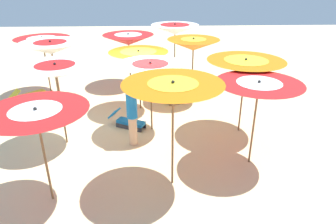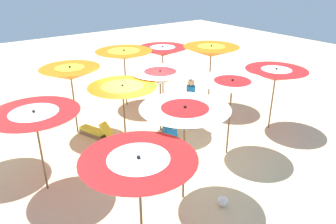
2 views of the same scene
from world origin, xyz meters
The scene contains 16 objects.
ground centered at (0.00, 0.00, -0.02)m, with size 38.08×38.08×0.04m, color beige.
beach_umbrella_1 centered at (-3.57, -0.52, 1.95)m, with size 2.13×2.13×2.23m.
beach_umbrella_2 centered at (-2.71, -3.75, 2.04)m, with size 2.10×2.10×2.28m.
beach_umbrella_3 centered at (-1.72, 1.98, 2.13)m, with size 1.91×1.91×2.39m.
beach_umbrella_4 centered at (-0.92, 0.03, 1.93)m, with size 2.03×2.03×2.16m.
beach_umbrella_5 centered at (-0.96, -2.87, 2.23)m, with size 2.04×2.04×2.49m.
beach_umbrella_6 centered at (0.91, 3.18, 2.10)m, with size 2.24×2.24×2.32m.
beach_umbrella_7 centered at (0.71, 0.46, 1.92)m, with size 1.94×1.94×2.20m.
beach_umbrella_8 centered at (1.45, -2.02, 2.17)m, with size 1.99×1.99×2.40m.
beach_umbrella_9 centered at (2.66, 3.02, 2.02)m, with size 2.06×2.06×2.26m.
beach_umbrella_10 centered at (3.45, 0.96, 2.30)m, with size 2.13×2.13×2.56m.
beach_umbrella_11 centered at (3.90, -1.70, 1.96)m, with size 2.04×2.04×2.21m.
lounger_0 centered at (0.55, -0.29, 0.20)m, with size 0.84×1.25×0.56m.
lounger_2 centered at (-1.35, 1.40, 0.20)m, with size 0.76×1.36×0.61m.
beachgoer_0 centered at (1.61, -0.07, 0.97)m, with size 0.30×0.30×1.83m.
beach_ball centered at (-0.40, -3.69, 0.13)m, with size 0.26×0.26×0.26m, color white.
Camera 2 is at (-5.17, -7.95, 5.28)m, focal length 34.94 mm.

